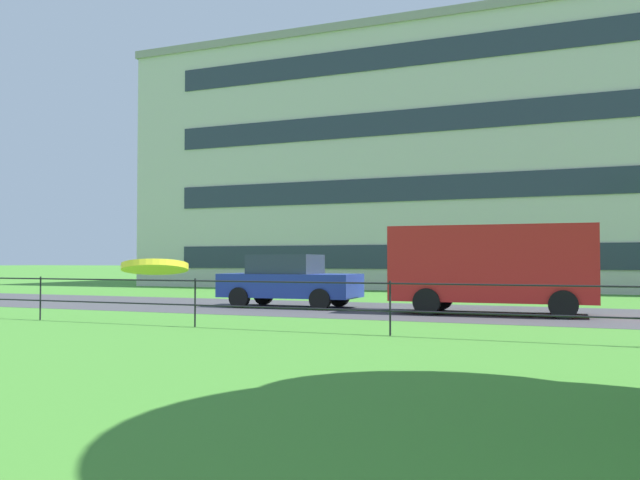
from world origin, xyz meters
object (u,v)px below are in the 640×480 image
car_blue_center (289,281)px  apartment_building_background (512,161)px  panel_van_far_right (493,264)px  frisbee (155,267)px

car_blue_center → apartment_building_background: size_ratio=0.11×
panel_van_far_right → apartment_building_background: apartment_building_background is taller
car_blue_center → apartment_building_background: (4.48, 16.79, 5.56)m
panel_van_far_right → car_blue_center: bearing=177.0°
car_blue_center → panel_van_far_right: 5.91m
car_blue_center → panel_van_far_right: size_ratio=0.80×
frisbee → panel_van_far_right: panel_van_far_right is taller
car_blue_center → apartment_building_background: bearing=75.0°
frisbee → car_blue_center: car_blue_center is taller
panel_van_far_right → apartment_building_background: size_ratio=0.13×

